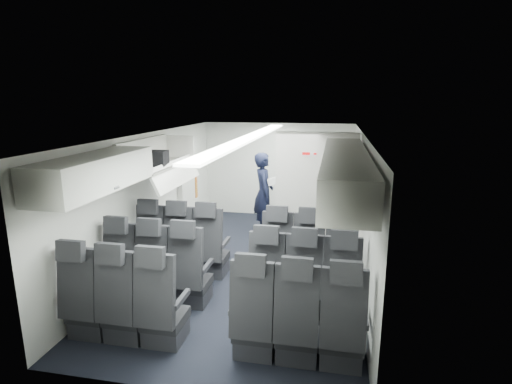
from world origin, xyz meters
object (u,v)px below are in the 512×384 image
at_px(galley_unit, 318,179).
at_px(flight_attendant, 264,193).
at_px(seat_row_mid, 229,280).
at_px(seat_row_rear, 207,317).
at_px(seat_row_front, 244,254).
at_px(boarding_door, 188,185).
at_px(carry_on_bag, 154,158).

height_order(galley_unit, flight_attendant, galley_unit).
bearing_deg(seat_row_mid, seat_row_rear, -90.00).
distance_m(seat_row_front, flight_attendant, 2.28).
distance_m(seat_row_front, seat_row_rear, 1.80).
relative_size(boarding_door, carry_on_bag, 4.93).
bearing_deg(galley_unit, flight_attendant, -135.84).
bearing_deg(seat_row_rear, flight_attendant, 91.42).
distance_m(seat_row_front, carry_on_bag, 1.98).
height_order(seat_row_mid, boarding_door, boarding_door).
bearing_deg(boarding_door, galley_unit, 24.28).
relative_size(seat_row_mid, carry_on_bag, 8.83).
bearing_deg(seat_row_rear, carry_on_bag, 126.71).
relative_size(seat_row_mid, seat_row_rear, 1.00).
xyz_separation_m(seat_row_front, flight_attendant, (-0.10, 2.23, 0.42)).
bearing_deg(flight_attendant, galley_unit, -60.45).
distance_m(seat_row_rear, galley_unit, 5.17).
bearing_deg(galley_unit, carry_on_bag, -126.31).
xyz_separation_m(seat_row_rear, flight_attendant, (-0.10, 4.03, 0.42)).
bearing_deg(seat_row_mid, carry_on_bag, 145.22).
height_order(seat_row_rear, boarding_door, boarding_door).
height_order(seat_row_rear, flight_attendant, flight_attendant).
xyz_separation_m(galley_unit, carry_on_bag, (-2.34, -3.19, 0.86)).
bearing_deg(carry_on_bag, seat_row_front, -6.14).
distance_m(seat_row_mid, boarding_door, 3.45).
bearing_deg(seat_row_mid, boarding_door, 118.77).
bearing_deg(flight_attendant, seat_row_front, 167.95).
xyz_separation_m(seat_row_mid, flight_attendant, (-0.10, 3.13, 0.42)).
bearing_deg(seat_row_front, galley_unit, 73.72).
relative_size(boarding_door, flight_attendant, 1.13).
xyz_separation_m(seat_row_rear, galley_unit, (0.95, 5.05, 0.55)).
height_order(seat_row_mid, seat_row_rear, same).
bearing_deg(carry_on_bag, galley_unit, 50.29).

